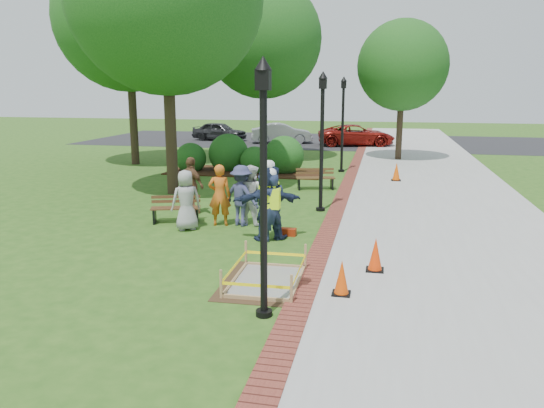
% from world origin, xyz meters
% --- Properties ---
extents(ground, '(100.00, 100.00, 0.00)m').
position_xyz_m(ground, '(0.00, 0.00, 0.00)').
color(ground, '#285116').
rests_on(ground, ground).
extents(sidewalk, '(6.00, 60.00, 0.02)m').
position_xyz_m(sidewalk, '(5.00, 10.00, 0.01)').
color(sidewalk, '#9E9E99').
rests_on(sidewalk, ground).
extents(brick_edging, '(0.50, 60.00, 0.03)m').
position_xyz_m(brick_edging, '(1.75, 10.00, 0.01)').
color(brick_edging, maroon).
rests_on(brick_edging, ground).
extents(mulch_bed, '(7.00, 3.00, 0.05)m').
position_xyz_m(mulch_bed, '(-3.00, 12.00, 0.02)').
color(mulch_bed, '#381E0F').
rests_on(mulch_bed, ground).
extents(parking_lot, '(36.00, 12.00, 0.01)m').
position_xyz_m(parking_lot, '(0.00, 27.00, 0.00)').
color(parking_lot, black).
rests_on(parking_lot, ground).
extents(wet_concrete_pad, '(1.73, 2.33, 0.55)m').
position_xyz_m(wet_concrete_pad, '(0.95, -1.47, 0.23)').
color(wet_concrete_pad, '#47331E').
rests_on(wet_concrete_pad, ground).
extents(bench_near, '(1.46, 0.85, 0.75)m').
position_xyz_m(bench_near, '(-2.62, 2.67, 0.24)').
color(bench_near, brown).
rests_on(bench_near, ground).
extents(bench_far, '(1.52, 0.82, 0.78)m').
position_xyz_m(bench_far, '(0.63, 8.51, 0.25)').
color(bench_far, '#543C1C').
rests_on(bench_far, ground).
extents(cone_front, '(0.34, 0.34, 0.68)m').
position_xyz_m(cone_front, '(2.46, -1.81, 0.33)').
color(cone_front, black).
rests_on(cone_front, ground).
extents(cone_back, '(0.37, 0.37, 0.73)m').
position_xyz_m(cone_back, '(3.04, -0.35, 0.35)').
color(cone_back, black).
rests_on(cone_back, ground).
extents(cone_far, '(0.39, 0.39, 0.77)m').
position_xyz_m(cone_far, '(3.66, 11.01, 0.37)').
color(cone_far, black).
rests_on(cone_far, ground).
extents(toolbox, '(0.40, 0.23, 0.20)m').
position_xyz_m(toolbox, '(0.78, 1.97, 0.10)').
color(toolbox, maroon).
rests_on(toolbox, ground).
extents(lamp_near, '(0.28, 0.28, 4.26)m').
position_xyz_m(lamp_near, '(1.25, -3.00, 2.48)').
color(lamp_near, black).
rests_on(lamp_near, ground).
extents(lamp_mid, '(0.28, 0.28, 4.26)m').
position_xyz_m(lamp_mid, '(1.25, 5.00, 2.48)').
color(lamp_mid, black).
rests_on(lamp_mid, ground).
extents(lamp_far, '(0.28, 0.28, 4.26)m').
position_xyz_m(lamp_far, '(1.25, 13.00, 2.48)').
color(lamp_far, black).
rests_on(lamp_far, ground).
extents(tree_back, '(5.98, 5.98, 9.17)m').
position_xyz_m(tree_back, '(-3.14, 16.24, 6.16)').
color(tree_back, '#3D2D1E').
rests_on(tree_back, ground).
extents(tree_right, '(4.68, 4.68, 7.23)m').
position_xyz_m(tree_right, '(3.88, 17.90, 4.88)').
color(tree_right, '#3D2D1E').
rests_on(tree_right, ground).
extents(tree_far, '(6.96, 6.96, 10.50)m').
position_xyz_m(tree_far, '(-9.12, 13.39, 7.01)').
color(tree_far, '#3D2D1E').
rests_on(tree_far, ground).
extents(shrub_a, '(1.41, 1.41, 1.41)m').
position_xyz_m(shrub_a, '(-5.56, 11.78, 0.00)').
color(shrub_a, '#144615').
rests_on(shrub_a, ground).
extents(shrub_b, '(1.84, 1.84, 1.84)m').
position_xyz_m(shrub_b, '(-3.91, 12.31, 0.00)').
color(shrub_b, '#144615').
rests_on(shrub_b, ground).
extents(shrub_c, '(1.30, 1.30, 1.30)m').
position_xyz_m(shrub_c, '(-2.56, 11.86, 0.00)').
color(shrub_c, '#144615').
rests_on(shrub_c, ground).
extents(shrub_d, '(1.80, 1.80, 1.80)m').
position_xyz_m(shrub_d, '(-1.26, 12.16, 0.00)').
color(shrub_d, '#144615').
rests_on(shrub_d, ground).
extents(shrub_e, '(0.90, 0.90, 0.90)m').
position_xyz_m(shrub_e, '(-2.95, 12.88, 0.00)').
color(shrub_e, '#144615').
rests_on(shrub_e, ground).
extents(casual_person_a, '(0.62, 0.58, 1.64)m').
position_xyz_m(casual_person_a, '(-2.03, 1.99, 0.82)').
color(casual_person_a, '#979797').
rests_on(casual_person_a, ground).
extents(casual_person_b, '(0.61, 0.45, 1.72)m').
position_xyz_m(casual_person_b, '(-1.29, 2.63, 0.86)').
color(casual_person_b, '#D15F18').
rests_on(casual_person_b, ground).
extents(casual_person_c, '(0.64, 0.55, 1.68)m').
position_xyz_m(casual_person_c, '(-0.46, 2.95, 0.84)').
color(casual_person_c, silver).
rests_on(casual_person_c, ground).
extents(casual_person_d, '(0.66, 0.58, 1.74)m').
position_xyz_m(casual_person_d, '(-2.54, 3.78, 0.87)').
color(casual_person_d, brown).
rests_on(casual_person_d, ground).
extents(casual_person_e, '(0.64, 0.54, 1.70)m').
position_xyz_m(casual_person_e, '(-0.69, 2.73, 0.85)').
color(casual_person_e, '#35385D').
rests_on(casual_person_e, ground).
extents(hivis_worker_a, '(0.70, 0.59, 2.03)m').
position_xyz_m(hivis_worker_a, '(0.33, 1.52, 1.00)').
color(hivis_worker_a, '#181B40').
rests_on(hivis_worker_a, ground).
extents(hivis_worker_b, '(0.62, 0.64, 1.85)m').
position_xyz_m(hivis_worker_b, '(0.44, 1.43, 0.92)').
color(hivis_worker_b, '#16213B').
rests_on(hivis_worker_b, ground).
extents(hivis_worker_c, '(0.62, 0.43, 2.01)m').
position_xyz_m(hivis_worker_c, '(0.35, 1.67, 0.99)').
color(hivis_worker_c, '#16183A').
rests_on(hivis_worker_c, ground).
extents(parked_car_a, '(2.56, 4.70, 1.46)m').
position_xyz_m(parked_car_a, '(-8.60, 25.80, 0.00)').
color(parked_car_a, '#262729').
rests_on(parked_car_a, ground).
extents(parked_car_b, '(3.02, 4.91, 1.49)m').
position_xyz_m(parked_car_b, '(-3.83, 24.84, 0.00)').
color(parked_car_b, gray).
rests_on(parked_car_b, ground).
extents(parked_car_c, '(2.93, 4.95, 1.51)m').
position_xyz_m(parked_car_c, '(1.29, 24.34, 0.00)').
color(parked_car_c, maroon).
rests_on(parked_car_c, ground).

